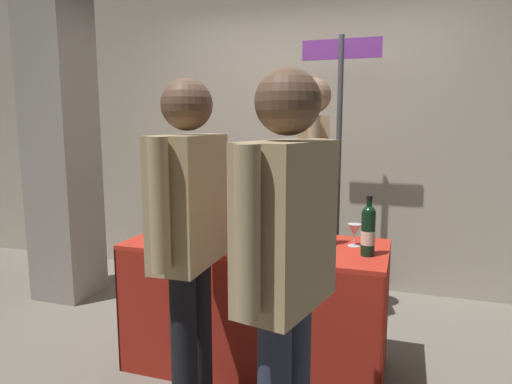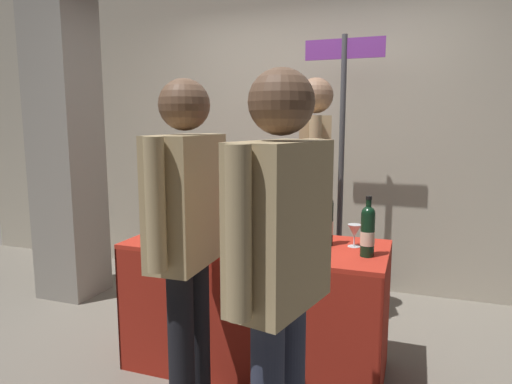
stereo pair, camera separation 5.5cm
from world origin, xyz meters
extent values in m
plane|color=gray|center=(0.00, 0.00, 0.00)|extent=(12.00, 12.00, 0.00)
cube|color=#B2A893|center=(0.00, 1.61, 1.56)|extent=(7.68, 0.12, 3.12)
cube|color=gray|center=(-1.90, 0.60, 1.54)|extent=(0.44, 0.44, 3.08)
cube|color=red|center=(0.00, 0.00, 0.76)|extent=(1.51, 0.65, 0.02)
cube|color=#A32519|center=(0.00, -0.32, 0.38)|extent=(1.51, 0.01, 0.75)
cube|color=#A32519|center=(0.00, 0.32, 0.38)|extent=(1.51, 0.01, 0.75)
cube|color=#A32519|center=(-0.75, 0.00, 0.38)|extent=(0.01, 0.65, 0.75)
cube|color=#A32519|center=(0.75, 0.00, 0.38)|extent=(0.01, 0.65, 0.75)
cylinder|color=black|center=(0.65, -0.07, 0.89)|extent=(0.07, 0.07, 0.23)
sphere|color=black|center=(0.65, -0.07, 1.01)|extent=(0.07, 0.07, 0.07)
cylinder|color=black|center=(0.65, -0.07, 1.04)|extent=(0.03, 0.03, 0.07)
cylinder|color=black|center=(0.65, -0.07, 1.09)|extent=(0.03, 0.03, 0.02)
cylinder|color=beige|center=(0.65, -0.07, 0.87)|extent=(0.07, 0.07, 0.07)
cylinder|color=#38230F|center=(-0.49, -0.01, 0.89)|extent=(0.07, 0.07, 0.23)
sphere|color=#38230F|center=(-0.49, -0.01, 1.01)|extent=(0.07, 0.07, 0.07)
cylinder|color=#38230F|center=(-0.49, -0.01, 1.04)|extent=(0.03, 0.03, 0.07)
cylinder|color=black|center=(-0.49, -0.01, 1.09)|extent=(0.03, 0.03, 0.02)
cylinder|color=beige|center=(-0.49, -0.01, 0.87)|extent=(0.07, 0.07, 0.07)
cylinder|color=#38230F|center=(-0.01, 0.03, 0.89)|extent=(0.07, 0.07, 0.22)
sphere|color=#38230F|center=(-0.01, 0.03, 1.00)|extent=(0.07, 0.07, 0.07)
cylinder|color=#38230F|center=(-0.01, 0.03, 1.04)|extent=(0.03, 0.03, 0.08)
cylinder|color=black|center=(-0.01, 0.03, 1.09)|extent=(0.03, 0.03, 0.02)
cylinder|color=beige|center=(-0.01, 0.03, 0.87)|extent=(0.07, 0.07, 0.07)
cylinder|color=#38230F|center=(-0.05, -0.14, 0.90)|extent=(0.07, 0.07, 0.24)
sphere|color=#38230F|center=(-0.05, -0.14, 1.01)|extent=(0.06, 0.06, 0.06)
cylinder|color=#38230F|center=(-0.05, -0.14, 1.05)|extent=(0.03, 0.03, 0.07)
cylinder|color=#B7932D|center=(-0.05, -0.14, 1.10)|extent=(0.03, 0.03, 0.02)
cylinder|color=beige|center=(-0.05, -0.14, 0.88)|extent=(0.07, 0.07, 0.08)
cylinder|color=black|center=(-0.53, -0.13, 0.90)|extent=(0.07, 0.07, 0.25)
sphere|color=black|center=(-0.53, -0.13, 1.02)|extent=(0.06, 0.06, 0.06)
cylinder|color=black|center=(-0.53, -0.13, 1.06)|extent=(0.03, 0.03, 0.07)
cylinder|color=maroon|center=(-0.53, -0.13, 1.10)|extent=(0.03, 0.03, 0.02)
cylinder|color=beige|center=(-0.53, -0.13, 0.88)|extent=(0.07, 0.07, 0.08)
cylinder|color=black|center=(-0.62, 0.17, 0.89)|extent=(0.07, 0.07, 0.22)
sphere|color=black|center=(-0.62, 0.17, 1.00)|extent=(0.07, 0.07, 0.07)
cylinder|color=black|center=(-0.62, 0.17, 1.04)|extent=(0.03, 0.03, 0.08)
cylinder|color=#B7932D|center=(-0.62, 0.17, 1.09)|extent=(0.04, 0.04, 0.02)
cylinder|color=beige|center=(-0.62, 0.17, 0.87)|extent=(0.08, 0.08, 0.07)
cylinder|color=#38230F|center=(-0.23, -0.17, 0.89)|extent=(0.07, 0.07, 0.23)
sphere|color=#38230F|center=(-0.23, -0.17, 1.01)|extent=(0.06, 0.06, 0.06)
cylinder|color=#38230F|center=(-0.23, -0.17, 1.05)|extent=(0.03, 0.03, 0.08)
cylinder|color=maroon|center=(-0.23, -0.17, 1.10)|extent=(0.03, 0.03, 0.02)
cylinder|color=beige|center=(-0.23, -0.17, 0.87)|extent=(0.07, 0.07, 0.07)
cylinder|color=black|center=(0.40, 0.08, 0.90)|extent=(0.08, 0.08, 0.25)
sphere|color=black|center=(0.40, 0.08, 1.02)|extent=(0.07, 0.07, 0.07)
cylinder|color=black|center=(0.40, 0.08, 1.06)|extent=(0.03, 0.03, 0.08)
cylinder|color=#B7932D|center=(0.40, 0.08, 1.11)|extent=(0.03, 0.03, 0.02)
cylinder|color=beige|center=(0.40, 0.08, 0.88)|extent=(0.08, 0.08, 0.08)
cylinder|color=black|center=(0.19, 0.21, 0.89)|extent=(0.07, 0.07, 0.22)
sphere|color=black|center=(0.19, 0.21, 1.00)|extent=(0.07, 0.07, 0.07)
cylinder|color=black|center=(0.19, 0.21, 1.04)|extent=(0.03, 0.03, 0.08)
cylinder|color=#B7932D|center=(0.19, 0.21, 1.08)|extent=(0.03, 0.03, 0.02)
cylinder|color=beige|center=(0.19, 0.21, 0.87)|extent=(0.07, 0.07, 0.07)
cylinder|color=black|center=(0.11, -0.14, 0.89)|extent=(0.07, 0.07, 0.23)
sphere|color=black|center=(0.11, -0.14, 1.01)|extent=(0.07, 0.07, 0.07)
cylinder|color=black|center=(0.11, -0.14, 1.05)|extent=(0.03, 0.03, 0.08)
cylinder|color=black|center=(0.11, -0.14, 1.10)|extent=(0.03, 0.03, 0.02)
cylinder|color=beige|center=(0.11, -0.14, 0.87)|extent=(0.07, 0.07, 0.07)
cylinder|color=silver|center=(0.56, 0.10, 0.78)|extent=(0.07, 0.07, 0.00)
cylinder|color=silver|center=(0.56, 0.10, 0.81)|extent=(0.01, 0.01, 0.06)
cone|color=silver|center=(0.56, 0.10, 0.87)|extent=(0.08, 0.08, 0.07)
cube|color=silver|center=(-0.13, 0.09, 0.85)|extent=(0.05, 0.17, 0.16)
cylinder|color=black|center=(0.17, 0.80, 0.45)|extent=(0.12, 0.12, 0.89)
cylinder|color=black|center=(0.21, 0.63, 0.45)|extent=(0.12, 0.12, 0.89)
cube|color=tan|center=(0.19, 0.71, 1.21)|extent=(0.30, 0.49, 0.63)
sphere|color=#8C664C|center=(0.19, 0.71, 1.66)|extent=(0.24, 0.24, 0.24)
cylinder|color=tan|center=(0.13, 0.98, 1.23)|extent=(0.08, 0.08, 0.58)
cylinder|color=tan|center=(0.25, 0.45, 1.23)|extent=(0.08, 0.08, 0.58)
cube|color=tan|center=(0.43, -0.96, 1.12)|extent=(0.30, 0.46, 0.59)
sphere|color=brown|center=(0.43, -0.96, 1.54)|extent=(0.23, 0.23, 0.23)
cylinder|color=tan|center=(0.37, -1.21, 1.14)|extent=(0.08, 0.08, 0.54)
cylinder|color=tan|center=(0.49, -0.71, 1.14)|extent=(0.08, 0.08, 0.54)
cylinder|color=black|center=(-0.10, -0.73, 0.42)|extent=(0.12, 0.12, 0.83)
cylinder|color=black|center=(-0.11, -0.55, 0.42)|extent=(0.12, 0.12, 0.83)
cube|color=tan|center=(-0.11, -0.64, 1.13)|extent=(0.22, 0.46, 0.59)
sphere|color=brown|center=(-0.11, -0.64, 1.55)|extent=(0.23, 0.23, 0.23)
cylinder|color=tan|center=(-0.10, -0.91, 1.15)|extent=(0.08, 0.08, 0.54)
cylinder|color=tan|center=(-0.11, -0.37, 1.15)|extent=(0.08, 0.08, 0.54)
cylinder|color=#47474C|center=(0.31, 1.13, 1.07)|extent=(0.04, 0.04, 2.14)
cube|color=#7A3393|center=(0.31, 1.13, 2.03)|extent=(0.60, 0.02, 0.15)
camera|label=1|loc=(0.81, -2.45, 1.47)|focal=31.66mm
camera|label=2|loc=(0.87, -2.43, 1.47)|focal=31.66mm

